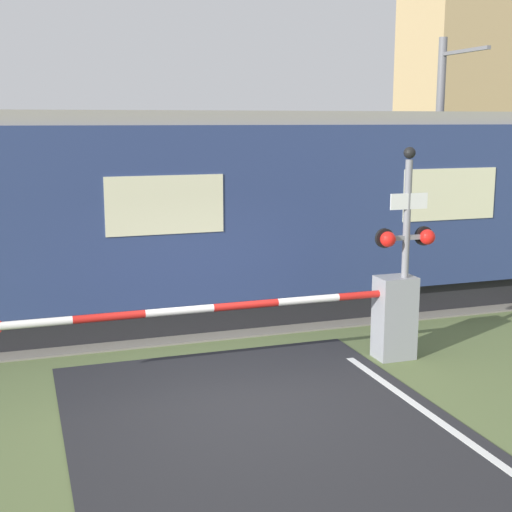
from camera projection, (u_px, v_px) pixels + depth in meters
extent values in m
plane|color=#5B6B3D|center=(241.00, 399.00, 9.67)|extent=(80.00, 80.00, 0.00)
cube|color=slate|center=(175.00, 318.00, 13.58)|extent=(36.00, 3.20, 0.03)
cube|color=#595451|center=(184.00, 325.00, 12.89)|extent=(36.00, 0.08, 0.10)
cube|color=#595451|center=(168.00, 305.00, 14.24)|extent=(36.00, 0.08, 0.10)
cube|color=black|center=(153.00, 305.00, 13.39)|extent=(18.20, 2.33, 0.60)
cube|color=navy|center=(151.00, 209.00, 13.05)|extent=(19.78, 2.74, 3.04)
cube|color=gray|center=(148.00, 118.00, 12.74)|extent=(19.39, 2.52, 0.24)
cube|color=beige|center=(450.00, 194.00, 13.43)|extent=(1.98, 0.02, 0.97)
cube|color=beige|center=(165.00, 205.00, 11.72)|extent=(1.98, 0.02, 0.97)
cube|color=gray|center=(395.00, 317.00, 11.24)|extent=(0.60, 0.44, 1.32)
cylinder|color=gray|center=(396.00, 292.00, 11.17)|extent=(0.16, 0.16, 0.18)
cylinder|color=red|center=(367.00, 295.00, 11.01)|extent=(0.99, 0.11, 0.11)
cylinder|color=white|center=(308.00, 300.00, 10.70)|extent=(0.99, 0.11, 0.11)
cylinder|color=red|center=(246.00, 305.00, 10.39)|extent=(0.99, 0.11, 0.11)
cylinder|color=white|center=(180.00, 311.00, 10.09)|extent=(0.99, 0.11, 0.11)
cylinder|color=red|center=(109.00, 317.00, 9.78)|extent=(0.99, 0.11, 0.11)
cylinder|color=white|center=(34.00, 323.00, 9.47)|extent=(0.99, 0.11, 0.11)
cylinder|color=gray|center=(405.00, 262.00, 11.03)|extent=(0.11, 0.11, 3.14)
cube|color=gray|center=(406.00, 238.00, 10.96)|extent=(0.81, 0.07, 0.07)
sphere|color=red|center=(388.00, 239.00, 10.81)|extent=(0.24, 0.24, 0.24)
sphere|color=red|center=(427.00, 237.00, 11.02)|extent=(0.24, 0.24, 0.24)
cylinder|color=black|center=(384.00, 238.00, 10.91)|extent=(0.30, 0.06, 0.30)
cylinder|color=black|center=(424.00, 236.00, 11.12)|extent=(0.30, 0.06, 0.30)
cube|color=white|center=(409.00, 201.00, 10.82)|extent=(0.63, 0.02, 0.24)
sphere|color=black|center=(410.00, 153.00, 10.72)|extent=(0.18, 0.18, 0.18)
cylinder|color=slate|center=(438.00, 156.00, 17.62)|extent=(0.20, 0.20, 5.68)
cube|color=slate|center=(465.00, 51.00, 16.32)|extent=(0.10, 1.80, 0.08)
cube|color=tan|center=(455.00, 90.00, 39.51)|extent=(4.96, 4.96, 10.75)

